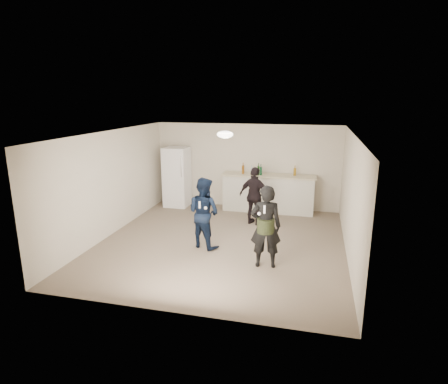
% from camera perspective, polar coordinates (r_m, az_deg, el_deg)
% --- Properties ---
extents(floor, '(6.00, 6.00, 0.00)m').
position_cam_1_polar(floor, '(8.73, -0.32, -7.65)').
color(floor, '#6B5B4C').
rests_on(floor, ground).
extents(ceiling, '(6.00, 6.00, 0.00)m').
position_cam_1_polar(ceiling, '(8.13, -0.34, 8.91)').
color(ceiling, silver).
rests_on(ceiling, wall_back).
extents(wall_back, '(6.00, 0.00, 6.00)m').
position_cam_1_polar(wall_back, '(11.21, 3.44, 3.95)').
color(wall_back, beige).
rests_on(wall_back, floor).
extents(wall_front, '(6.00, 0.00, 6.00)m').
position_cam_1_polar(wall_front, '(5.62, -7.90, -6.90)').
color(wall_front, beige).
rests_on(wall_front, floor).
extents(wall_left, '(0.00, 6.00, 6.00)m').
position_cam_1_polar(wall_left, '(9.39, -16.83, 1.30)').
color(wall_left, beige).
rests_on(wall_left, floor).
extents(wall_right, '(0.00, 6.00, 6.00)m').
position_cam_1_polar(wall_right, '(8.14, 18.79, -0.81)').
color(wall_right, beige).
rests_on(wall_right, floor).
extents(counter, '(2.60, 0.56, 1.05)m').
position_cam_1_polar(counter, '(10.95, 6.76, -0.28)').
color(counter, beige).
rests_on(counter, floor).
extents(counter_top, '(2.68, 0.64, 0.04)m').
position_cam_1_polar(counter_top, '(10.82, 6.84, 2.52)').
color(counter_top, beige).
rests_on(counter_top, counter).
extents(fridge, '(0.70, 0.70, 1.80)m').
position_cam_1_polar(fridge, '(11.46, -7.18, 2.30)').
color(fridge, white).
rests_on(fridge, floor).
extents(fridge_handle, '(0.02, 0.02, 0.60)m').
position_cam_1_polar(fridge_handle, '(10.94, -6.56, 3.88)').
color(fridge_handle, silver).
rests_on(fridge_handle, fridge).
extents(ceiling_dome, '(0.36, 0.36, 0.16)m').
position_cam_1_polar(ceiling_dome, '(8.43, 0.16, 8.76)').
color(ceiling_dome, white).
rests_on(ceiling_dome, ceiling).
extents(shaker, '(0.08, 0.08, 0.17)m').
position_cam_1_polar(shaker, '(10.89, 5.08, 3.20)').
color(shaker, '#AEAEB2').
rests_on(shaker, counter_top).
extents(man, '(0.94, 0.85, 1.58)m').
position_cam_1_polar(man, '(8.26, -3.10, -3.15)').
color(man, '#0F2140').
rests_on(man, floor).
extents(woman, '(0.66, 0.49, 1.65)m').
position_cam_1_polar(woman, '(7.32, 6.37, -5.26)').
color(woman, black).
rests_on(woman, floor).
extents(camo_shorts, '(0.34, 0.34, 0.28)m').
position_cam_1_polar(camo_shorts, '(7.31, 6.37, -5.09)').
color(camo_shorts, '#2D3B1B').
rests_on(camo_shorts, woman).
extents(spectator, '(0.96, 0.63, 1.52)m').
position_cam_1_polar(spectator, '(9.74, 4.73, -0.63)').
color(spectator, black).
rests_on(spectator, floor).
extents(remote_man, '(0.04, 0.04, 0.15)m').
position_cam_1_polar(remote_man, '(7.93, -3.72, -1.96)').
color(remote_man, white).
rests_on(remote_man, man).
extents(nunchuk_man, '(0.07, 0.07, 0.07)m').
position_cam_1_polar(nunchuk_man, '(7.94, -2.82, -2.44)').
color(nunchuk_man, silver).
rests_on(nunchuk_man, man).
extents(remote_woman, '(0.04, 0.04, 0.15)m').
position_cam_1_polar(remote_woman, '(6.95, 6.19, -2.65)').
color(remote_woman, white).
rests_on(remote_woman, woman).
extents(nunchuk_woman, '(0.07, 0.07, 0.07)m').
position_cam_1_polar(nunchuk_woman, '(7.02, 5.39, -3.31)').
color(nunchuk_woman, white).
rests_on(nunchuk_woman, woman).
extents(bottle_cluster, '(1.55, 0.28, 0.27)m').
position_cam_1_polar(bottle_cluster, '(10.79, 5.90, 3.24)').
color(bottle_cluster, '#856013').
rests_on(bottle_cluster, counter_top).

